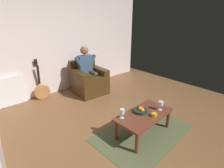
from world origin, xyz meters
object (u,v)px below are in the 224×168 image
Objects in this scene: armchair at (89,81)px; wine_glass_far at (122,112)px; candle_jar at (154,115)px; person_seated at (87,68)px; coffee_table at (144,117)px; guitar at (42,90)px; fruit_bowl at (141,110)px; wine_glass_near at (161,104)px.

wine_glass_far is at bearing 74.91° from armchair.
person_seated is at bearing -95.35° from candle_jar.
armchair reaches higher than candle_jar.
coffee_table is (0.28, 2.14, 0.01)m from armchair.
person_seated is 1.23× the size of guitar.
wine_glass_far is 0.40m from fruit_bowl.
coffee_table is 1.05× the size of guitar.
wine_glass_far is at bearing -11.16° from fruit_bowl.
wine_glass_near reaches higher than fruit_bowl.
guitar is 10.75× the size of candle_jar.
fruit_bowl is at bearing 85.70° from person_seated.
wine_glass_near is 0.69× the size of fruit_bowl.
armchair reaches higher than wine_glass_near.
fruit_bowl is at bearing 85.60° from armchair.
guitar is at bearing -71.80° from coffee_table.
coffee_table is 2.73m from guitar.
guitar is (1.13, -0.40, -0.46)m from person_seated.
guitar is (1.13, -0.45, -0.11)m from armchair.
person_seated is 7.41× the size of wine_glass_near.
armchair is 0.86× the size of guitar.
candle_jar is (0.22, 2.30, 0.09)m from armchair.
armchair is 9.29× the size of candle_jar.
guitar is 4.13× the size of fruit_bowl.
armchair is 0.36m from person_seated.
wine_glass_near is (-1.18, 2.69, 0.29)m from guitar.
candle_jar is (-0.92, 2.75, 0.20)m from guitar.
guitar is 6.05× the size of wine_glass_far.
coffee_table is at bearing 85.89° from armchair.
person_seated reaches higher than wine_glass_far.
coffee_table is 0.19m from candle_jar.
guitar is 2.95m from wine_glass_near.
candle_jar is (0.22, 2.35, -0.26)m from person_seated.
coffee_table is at bearing -17.35° from wine_glass_near.
person_seated is 5.09× the size of fruit_bowl.
guitar reaches higher than armchair.
wine_glass_far is (0.38, -0.16, 0.17)m from coffee_table.
armchair is at bearing 158.28° from guitar.
guitar is at bearing -79.04° from wine_glass_far.
person_seated is (-0.00, -0.05, 0.36)m from armchair.
person_seated reaches higher than candle_jar.
armchair is at bearing -95.39° from candle_jar.
armchair is 2.31m from candle_jar.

